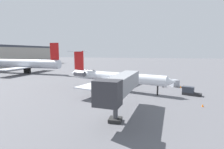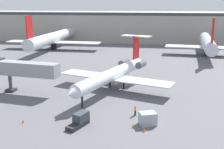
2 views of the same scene
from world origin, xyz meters
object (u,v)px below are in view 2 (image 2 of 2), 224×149
(regional_jet, at_px, (115,73))
(parked_airliner_west_end, at_px, (53,38))
(ground_crew_marshaller, at_px, (135,110))
(cargo_container_uld, at_px, (148,119))
(traffic_cone_mid, at_px, (144,130))
(traffic_cone_far, at_px, (23,121))
(parked_airliner_west_mid, at_px, (208,43))
(traffic_cone_near, at_px, (133,126))
(baggage_tug_lead, at_px, (80,120))
(jet_bridge, at_px, (18,69))

(regional_jet, height_order, parked_airliner_west_end, parked_airliner_west_end)
(ground_crew_marshaller, xyz_separation_m, cargo_container_uld, (2.09, -3.21, 0.07))
(traffic_cone_mid, height_order, traffic_cone_far, same)
(cargo_container_uld, xyz_separation_m, parked_airliner_west_mid, (16.96, 59.75, 3.26))
(regional_jet, height_order, cargo_container_uld, regional_jet)
(cargo_container_uld, relative_size, traffic_cone_mid, 5.18)
(traffic_cone_far, bearing_deg, traffic_cone_near, 3.50)
(baggage_tug_lead, xyz_separation_m, parked_airliner_west_end, (-28.83, 65.43, 3.50))
(regional_jet, distance_m, parked_airliner_west_mid, 49.63)
(baggage_tug_lead, distance_m, traffic_cone_far, 8.54)
(cargo_container_uld, xyz_separation_m, traffic_cone_far, (-18.11, -2.38, -0.66))
(traffic_cone_near, bearing_deg, baggage_tug_lead, -175.45)
(parked_airliner_west_mid, bearing_deg, baggage_tug_lead, -113.27)
(regional_jet, xyz_separation_m, parked_airliner_west_mid, (24.39, 43.21, 0.77))
(regional_jet, distance_m, traffic_cone_mid, 20.47)
(regional_jet, relative_size, parked_airliner_west_end, 0.68)
(regional_jet, distance_m, traffic_cone_far, 21.94)
(cargo_container_uld, distance_m, parked_airliner_west_mid, 62.19)
(jet_bridge, height_order, traffic_cone_far, jet_bridge)
(parked_airliner_west_end, relative_size, parked_airliner_west_mid, 1.30)
(cargo_container_uld, xyz_separation_m, traffic_cone_near, (-1.97, -1.39, -0.66))
(jet_bridge, height_order, ground_crew_marshaller, jet_bridge)
(ground_crew_marshaller, xyz_separation_m, traffic_cone_far, (-16.02, -5.59, -0.58))
(cargo_container_uld, bearing_deg, parked_airliner_west_end, 121.21)
(regional_jet, bearing_deg, traffic_cone_mid, -69.56)
(jet_bridge, distance_m, traffic_cone_near, 27.29)
(baggage_tug_lead, xyz_separation_m, traffic_cone_near, (7.62, 0.61, -0.56))
(regional_jet, height_order, jet_bridge, regional_jet)
(baggage_tug_lead, height_order, parked_airliner_west_mid, parked_airliner_west_mid)
(jet_bridge, relative_size, traffic_cone_mid, 27.38)
(jet_bridge, xyz_separation_m, ground_crew_marshaller, (23.55, -8.25, -3.89))
(regional_jet, relative_size, jet_bridge, 1.93)
(traffic_cone_mid, height_order, parked_airliner_west_mid, parked_airliner_west_mid)
(cargo_container_uld, height_order, traffic_cone_mid, cargo_container_uld)
(ground_crew_marshaller, height_order, baggage_tug_lead, baggage_tug_lead)
(regional_jet, height_order, baggage_tug_lead, regional_jet)
(ground_crew_marshaller, height_order, traffic_cone_near, ground_crew_marshaller)
(ground_crew_marshaller, bearing_deg, traffic_cone_mid, -72.99)
(ground_crew_marshaller, relative_size, traffic_cone_mid, 3.07)
(baggage_tug_lead, bearing_deg, traffic_cone_mid, -2.61)
(ground_crew_marshaller, height_order, traffic_cone_far, ground_crew_marshaller)
(regional_jet, xyz_separation_m, traffic_cone_near, (5.45, -17.92, -3.15))
(baggage_tug_lead, height_order, traffic_cone_mid, baggage_tug_lead)
(regional_jet, distance_m, parked_airliner_west_end, 56.22)
(parked_airliner_west_mid, bearing_deg, traffic_cone_near, -107.21)
(traffic_cone_near, xyz_separation_m, parked_airliner_west_mid, (18.93, 61.14, 3.92))
(parked_airliner_west_mid, bearing_deg, jet_bridge, -131.42)
(regional_jet, relative_size, ground_crew_marshaller, 17.17)
(traffic_cone_mid, bearing_deg, cargo_container_uld, 81.44)
(traffic_cone_near, xyz_separation_m, parked_airliner_west_end, (-36.45, 64.82, 4.06))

